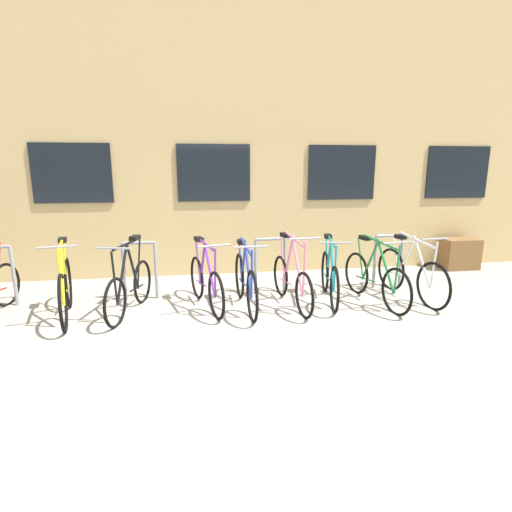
% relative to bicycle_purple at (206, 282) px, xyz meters
% --- Properties ---
extents(ground_plane, '(42.00, 42.00, 0.00)m').
position_rel_bicycle_purple_xyz_m(ground_plane, '(0.25, -1.40, -0.37)').
color(ground_plane, '#9E998E').
extents(storefront_building, '(28.00, 7.02, 6.32)m').
position_rel_bicycle_purple_xyz_m(storefront_building, '(0.25, 5.29, 2.79)').
color(storefront_building, tan).
rests_on(storefront_building, ground).
extents(bike_rack, '(6.52, 0.05, 0.90)m').
position_rel_bicycle_purple_xyz_m(bike_rack, '(0.04, 0.50, 0.16)').
color(bike_rack, gray).
rests_on(bike_rack, ground).
extents(bicycle_purple, '(0.54, 1.58, 1.01)m').
position_rel_bicycle_purple_xyz_m(bicycle_purple, '(0.00, 0.00, 0.00)').
color(bicycle_purple, black).
rests_on(bicycle_purple, ground).
extents(bicycle_pink, '(0.44, 1.65, 1.09)m').
position_rel_bicycle_purple_xyz_m(bicycle_pink, '(1.23, -0.11, 0.00)').
color(bicycle_pink, black).
rests_on(bicycle_pink, ground).
extents(bicycle_black, '(0.53, 1.57, 1.05)m').
position_rel_bicycle_purple_xyz_m(bicycle_black, '(-1.04, -0.08, 0.00)').
color(bicycle_black, black).
rests_on(bicycle_black, ground).
extents(bicycle_yellow, '(0.51, 1.67, 1.07)m').
position_rel_bicycle_purple_xyz_m(bicycle_yellow, '(-1.86, -0.12, 0.03)').
color(bicycle_yellow, black).
rests_on(bicycle_yellow, ground).
extents(bicycle_white, '(0.44, 1.69, 1.03)m').
position_rel_bicycle_purple_xyz_m(bicycle_white, '(3.11, -0.10, 0.01)').
color(bicycle_white, black).
rests_on(bicycle_white, ground).
extents(bicycle_blue, '(0.44, 1.74, 1.01)m').
position_rel_bicycle_purple_xyz_m(bicycle_blue, '(0.56, -0.11, 0.01)').
color(bicycle_blue, black).
rests_on(bicycle_blue, ground).
extents(bicycle_teal, '(0.49, 1.63, 1.00)m').
position_rel_bicycle_purple_xyz_m(bicycle_teal, '(1.85, 0.01, 0.00)').
color(bicycle_teal, black).
rests_on(bicycle_teal, ground).
extents(bicycle_green, '(0.44, 1.69, 1.02)m').
position_rel_bicycle_purple_xyz_m(bicycle_green, '(2.48, -0.19, 0.00)').
color(bicycle_green, black).
rests_on(bicycle_green, ground).
extents(planter_box, '(0.70, 0.44, 0.60)m').
position_rel_bicycle_purple_xyz_m(planter_box, '(5.03, 1.45, -0.07)').
color(planter_box, brown).
rests_on(planter_box, ground).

